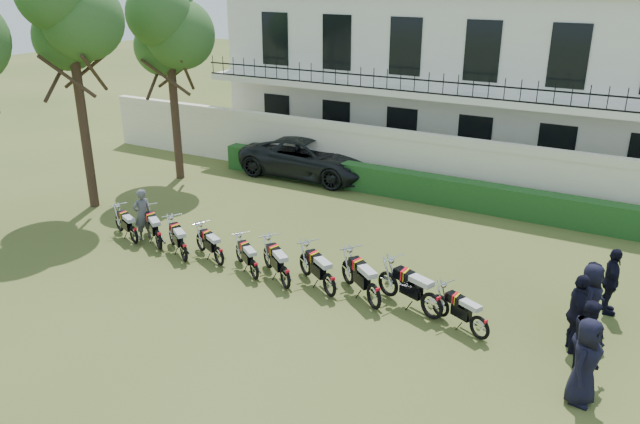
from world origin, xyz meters
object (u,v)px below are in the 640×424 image
at_px(officer_4, 590,294).
at_px(tree_west_near, 168,27).
at_px(motorcycle_3, 219,252).
at_px(officer_0, 585,362).
at_px(motorcycle_9, 480,322).
at_px(motorcycle_2, 183,247).
at_px(motorcycle_6, 329,280).
at_px(officer_5, 611,281).
at_px(motorcycle_0, 134,231).
at_px(officer_1, 588,337).
at_px(officer_3, 590,299).
at_px(officer_2, 577,314).
at_px(motorcycle_4, 254,265).
at_px(motorcycle_8, 432,300).
at_px(inspector, 142,214).
at_px(motorcycle_7, 374,290).
at_px(suv, 309,158).
at_px(tree_west_mid, 68,10).
at_px(motorcycle_5, 285,272).
at_px(motorcycle_1, 158,235).

bearing_deg(officer_4, tree_west_near, 56.98).
distance_m(motorcycle_3, officer_0, 9.92).
bearing_deg(motorcycle_9, officer_4, -21.67).
xyz_separation_m(motorcycle_2, motorcycle_9, (8.54, 0.11, -0.02)).
distance_m(motorcycle_6, officer_5, 6.84).
height_order(motorcycle_0, officer_5, officer_5).
xyz_separation_m(officer_1, officer_3, (-0.18, 1.60, 0.04)).
bearing_deg(officer_2, motorcycle_4, 75.85).
distance_m(motorcycle_0, officer_2, 12.65).
xyz_separation_m(motorcycle_3, officer_4, (9.53, 1.70, 0.37)).
bearing_deg(motorcycle_9, officer_3, -28.74).
bearing_deg(tree_west_near, motorcycle_4, -37.61).
distance_m(motorcycle_2, officer_1, 10.78).
height_order(motorcycle_8, inspector, inspector).
bearing_deg(tree_west_near, motorcycle_7, -27.45).
relative_size(officer_2, officer_4, 1.14).
xyz_separation_m(motorcycle_8, motorcycle_9, (1.25, -0.31, -0.09)).
distance_m(tree_west_near, motorcycle_2, 9.67).
bearing_deg(suv, officer_5, -117.49).
height_order(tree_west_near, motorcycle_9, tree_west_near).
bearing_deg(motorcycle_0, officer_2, -64.10).
bearing_deg(officer_2, officer_4, -23.18).
xyz_separation_m(tree_west_mid, motorcycle_7, (11.69, -1.81, -6.14)).
relative_size(officer_3, officer_4, 1.07).
height_order(motorcycle_8, officer_2, officer_2).
bearing_deg(motorcycle_0, motorcycle_5, -68.28).
distance_m(motorcycle_2, officer_3, 10.73).
bearing_deg(motorcycle_7, motorcycle_9, -54.57).
bearing_deg(officer_2, motorcycle_1, 73.52).
relative_size(motorcycle_0, suv, 0.29).
relative_size(tree_west_mid, motorcycle_8, 4.35).
height_order(motorcycle_9, officer_1, officer_1).
bearing_deg(suv, officer_2, -126.32).
height_order(tree_west_near, motorcycle_2, tree_west_near).
xyz_separation_m(motorcycle_1, motorcycle_6, (5.83, -0.07, 0.01)).
bearing_deg(tree_west_mid, motorcycle_6, -9.80).
bearing_deg(motorcycle_8, motorcycle_7, 120.65).
relative_size(motorcycle_6, officer_3, 0.99).
bearing_deg(motorcycle_2, motorcycle_7, -53.94).
relative_size(motorcycle_2, motorcycle_3, 1.00).
bearing_deg(officer_3, motorcycle_5, 101.41).
distance_m(motorcycle_6, motorcycle_8, 2.67).
bearing_deg(motorcycle_2, motorcycle_8, -52.50).
relative_size(motorcycle_1, motorcycle_5, 1.03).
relative_size(motorcycle_8, officer_1, 1.22).
height_order(motorcycle_2, officer_3, officer_3).
height_order(motorcycle_6, officer_3, officer_3).
xyz_separation_m(tree_west_near, motorcycle_0, (3.14, -5.77, -5.44)).
height_order(motorcycle_6, suv, suv).
xyz_separation_m(tree_west_mid, motorcycle_8, (13.10, -1.59, -6.13)).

